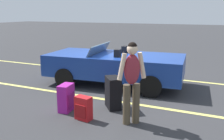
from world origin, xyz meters
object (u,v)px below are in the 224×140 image
at_px(suitcase_small_carryon, 83,108).
at_px(traveler_person, 132,79).
at_px(convertible_car, 108,65).
at_px(suitcase_medium_bright, 66,98).
at_px(suitcase_large_black, 113,93).

xyz_separation_m(suitcase_small_carryon, traveler_person, (-0.97, -0.24, 0.68)).
bearing_deg(convertible_car, suitcase_medium_bright, 86.01).
bearing_deg(suitcase_medium_bright, convertible_car, 84.52).
distance_m(convertible_car, suitcase_small_carryon, 2.71).
bearing_deg(convertible_car, traveler_person, 118.99).
relative_size(convertible_car, suitcase_medium_bright, 6.89).
bearing_deg(convertible_car, suitcase_large_black, 112.96).
xyz_separation_m(suitcase_medium_bright, suitcase_small_carryon, (-0.59, 0.25, -0.06)).
bearing_deg(suitcase_large_black, suitcase_small_carryon, -149.05).
relative_size(suitcase_small_carryon, traveler_person, 0.30).
relative_size(convertible_car, suitcase_small_carryon, 8.54).
bearing_deg(suitcase_medium_bright, traveler_person, -6.89).
bearing_deg(convertible_car, suitcase_small_carryon, 98.58).
height_order(convertible_car, traveler_person, traveler_person).
distance_m(suitcase_small_carryon, traveler_person, 1.21).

